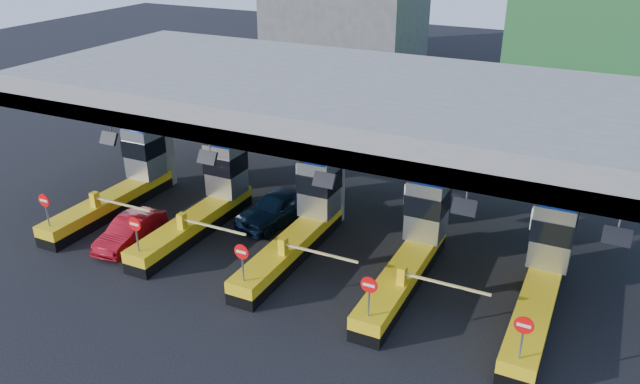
% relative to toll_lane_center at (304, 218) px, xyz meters
% --- Properties ---
extents(ground, '(120.00, 120.00, 0.00)m').
position_rel_toll_lane_center_xyz_m(ground, '(-0.00, -0.28, -1.40)').
color(ground, black).
rests_on(ground, ground).
extents(toll_canopy, '(28.00, 12.09, 7.00)m').
position_rel_toll_lane_center_xyz_m(toll_canopy, '(-0.00, 2.59, 4.74)').
color(toll_canopy, slate).
rests_on(toll_canopy, ground).
extents(toll_lane_far_left, '(4.43, 8.00, 4.16)m').
position_rel_toll_lane_center_xyz_m(toll_lane_far_left, '(-10.00, 0.00, 0.00)').
color(toll_lane_far_left, black).
rests_on(toll_lane_far_left, ground).
extents(toll_lane_left, '(4.43, 8.00, 4.16)m').
position_rel_toll_lane_center_xyz_m(toll_lane_left, '(-5.00, 0.00, 0.00)').
color(toll_lane_left, black).
rests_on(toll_lane_left, ground).
extents(toll_lane_center, '(4.43, 8.00, 4.16)m').
position_rel_toll_lane_center_xyz_m(toll_lane_center, '(0.00, 0.00, 0.00)').
color(toll_lane_center, black).
rests_on(toll_lane_center, ground).
extents(toll_lane_right, '(4.43, 8.00, 4.16)m').
position_rel_toll_lane_center_xyz_m(toll_lane_right, '(5.00, 0.00, 0.00)').
color(toll_lane_right, black).
rests_on(toll_lane_right, ground).
extents(toll_lane_far_right, '(4.43, 8.00, 4.16)m').
position_rel_toll_lane_center_xyz_m(toll_lane_far_right, '(10.00, 0.00, 0.00)').
color(toll_lane_far_right, black).
rests_on(toll_lane_far_right, ground).
extents(van, '(3.06, 5.01, 1.59)m').
position_rel_toll_lane_center_xyz_m(van, '(-2.17, 1.62, -0.60)').
color(van, black).
rests_on(van, ground).
extents(red_car, '(1.67, 3.94, 1.26)m').
position_rel_toll_lane_center_xyz_m(red_car, '(-7.03, -3.17, -0.76)').
color(red_car, maroon).
rests_on(red_car, ground).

